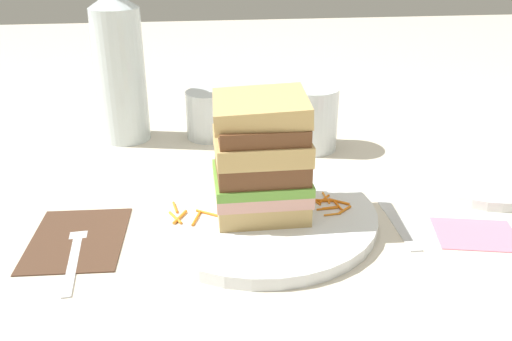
{
  "coord_description": "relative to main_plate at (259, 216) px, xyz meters",
  "views": [
    {
      "loc": [
        -0.08,
        -0.58,
        0.34
      ],
      "look_at": [
        -0.0,
        0.02,
        0.06
      ],
      "focal_mm": 38.1,
      "sensor_mm": 36.0,
      "label": 1
    }
  ],
  "objects": [
    {
      "name": "carrot_shred_7",
      "position": [
        0.09,
        -0.02,
        0.01
      ],
      "size": [
        0.02,
        0.0,
        0.0
      ],
      "primitive_type": "cylinder",
      "rotation": [
        0.0,
        1.57,
        0.1
      ],
      "color": "orange",
      "rests_on": "main_plate"
    },
    {
      "name": "fork",
      "position": [
        -0.21,
        -0.04,
        -0.0
      ],
      "size": [
        0.03,
        0.17,
        0.0
      ],
      "color": "silver",
      "rests_on": "napkin_dark"
    },
    {
      "name": "carrot_shred_2",
      "position": [
        -0.08,
        -0.01,
        0.01
      ],
      "size": [
        0.01,
        0.03,
        0.0
      ],
      "primitive_type": "cylinder",
      "rotation": [
        0.0,
        1.57,
        4.41
      ],
      "color": "orange",
      "rests_on": "main_plate"
    },
    {
      "name": "carrot_shred_11",
      "position": [
        0.08,
        0.01,
        0.01
      ],
      "size": [
        0.03,
        0.01,
        0.0
      ],
      "primitive_type": "cylinder",
      "rotation": [
        0.0,
        1.57,
        3.01
      ],
      "color": "orange",
      "rests_on": "main_plate"
    },
    {
      "name": "empty_tumbler_1",
      "position": [
        0.08,
        0.34,
        0.03
      ],
      "size": [
        0.07,
        0.07,
        0.07
      ],
      "primitive_type": "cylinder",
      "color": "silver",
      "rests_on": "ground_plane"
    },
    {
      "name": "side_plate",
      "position": [
        0.33,
        0.08,
        -0.0
      ],
      "size": [
        0.19,
        0.19,
        0.01
      ],
      "primitive_type": "cylinder",
      "color": "white",
      "rests_on": "ground_plane"
    },
    {
      "name": "juice_glass",
      "position": [
        0.11,
        0.23,
        0.04
      ],
      "size": [
        0.08,
        0.08,
        0.1
      ],
      "color": "white",
      "rests_on": "ground_plane"
    },
    {
      "name": "carrot_shred_1",
      "position": [
        -0.1,
        0.02,
        0.01
      ],
      "size": [
        0.01,
        0.03,
        0.0
      ],
      "primitive_type": "cylinder",
      "rotation": [
        0.0,
        1.57,
        1.75
      ],
      "color": "orange",
      "rests_on": "main_plate"
    },
    {
      "name": "water_bottle",
      "position": [
        -0.19,
        0.31,
        0.12
      ],
      "size": [
        0.08,
        0.08,
        0.28
      ],
      "color": "silver",
      "rests_on": "ground_plane"
    },
    {
      "name": "empty_tumbler_0",
      "position": [
        -0.05,
        0.3,
        0.03
      ],
      "size": [
        0.07,
        0.07,
        0.08
      ],
      "primitive_type": "cylinder",
      "color": "silver",
      "rests_on": "ground_plane"
    },
    {
      "name": "carrot_shred_14",
      "position": [
        0.09,
        -0.01,
        0.01
      ],
      "size": [
        0.02,
        0.01,
        0.0
      ],
      "primitive_type": "cylinder",
      "rotation": [
        0.0,
        1.57,
        3.26
      ],
      "color": "orange",
      "rests_on": "main_plate"
    },
    {
      "name": "carrot_shred_10",
      "position": [
        0.1,
        -0.0,
        0.01
      ],
      "size": [
        0.01,
        0.03,
        0.0
      ],
      "primitive_type": "cylinder",
      "rotation": [
        0.0,
        1.57,
        1.72
      ],
      "color": "orange",
      "rests_on": "main_plate"
    },
    {
      "name": "napkin_dark",
      "position": [
        -0.21,
        -0.02,
        -0.01
      ],
      "size": [
        0.11,
        0.14,
        0.0
      ],
      "primitive_type": "cube",
      "rotation": [
        0.0,
        0.0,
        -0.05
      ],
      "color": "#4C3323",
      "rests_on": "ground_plane"
    },
    {
      "name": "carrot_shred_6",
      "position": [
        0.1,
        -0.01,
        0.01
      ],
      "size": [
        0.02,
        0.02,
        0.0
      ],
      "primitive_type": "cylinder",
      "rotation": [
        0.0,
        1.57,
        3.83
      ],
      "color": "orange",
      "rests_on": "main_plate"
    },
    {
      "name": "carrot_shred_3",
      "position": [
        -0.1,
        -0.01,
        0.01
      ],
      "size": [
        0.02,
        0.03,
        0.0
      ],
      "primitive_type": "cylinder",
      "rotation": [
        0.0,
        1.57,
        4.24
      ],
      "color": "orange",
      "rests_on": "main_plate"
    },
    {
      "name": "carrot_shred_5",
      "position": [
        0.09,
        0.02,
        0.01
      ],
      "size": [
        0.0,
        0.03,
        0.0
      ],
      "primitive_type": "cylinder",
      "rotation": [
        0.0,
        1.57,
        1.62
      ],
      "color": "orange",
      "rests_on": "main_plate"
    },
    {
      "name": "main_plate",
      "position": [
        0.0,
        0.0,
        0.0
      ],
      "size": [
        0.28,
        0.28,
        0.02
      ],
      "primitive_type": "cylinder",
      "color": "white",
      "rests_on": "ground_plane"
    },
    {
      "name": "carrot_shred_8",
      "position": [
        0.07,
        0.01,
        0.01
      ],
      "size": [
        0.01,
        0.02,
        0.0
      ],
      "primitive_type": "cylinder",
      "rotation": [
        0.0,
        1.57,
        5.15
      ],
      "color": "orange",
      "rests_on": "main_plate"
    },
    {
      "name": "carrot_shred_13",
      "position": [
        0.08,
        -0.01,
        0.01
      ],
      "size": [
        0.03,
        0.0,
        0.0
      ],
      "primitive_type": "cylinder",
      "rotation": [
        0.0,
        1.57,
        0.06
      ],
      "color": "orange",
      "rests_on": "main_plate"
    },
    {
      "name": "ground_plane",
      "position": [
        0.0,
        0.01,
        -0.01
      ],
      "size": [
        3.0,
        3.0,
        0.0
      ],
      "primitive_type": "plane",
      "color": "beige"
    },
    {
      "name": "carrot_shred_0",
      "position": [
        -0.06,
        -0.0,
        0.01
      ],
      "size": [
        0.03,
        0.02,
        0.0
      ],
      "primitive_type": "cylinder",
      "rotation": [
        0.0,
        1.57,
        5.69
      ],
      "color": "orange",
      "rests_on": "main_plate"
    },
    {
      "name": "sandwich",
      "position": [
        0.0,
        0.0,
        0.08
      ],
      "size": [
        0.12,
        0.1,
        0.14
      ],
      "color": "tan",
      "rests_on": "main_plate"
    },
    {
      "name": "napkin_pink",
      "position": [
        0.25,
        -0.06,
        -0.01
      ],
      "size": [
        0.11,
        0.09,
        0.0
      ],
      "primitive_type": "cube",
      "rotation": [
        0.0,
        0.0,
        -0.22
      ],
      "color": "pink",
      "rests_on": "ground_plane"
    },
    {
      "name": "carrot_shred_4",
      "position": [
        -0.1,
        -0.01,
        0.01
      ],
      "size": [
        0.02,
        0.03,
        0.0
      ],
      "primitive_type": "cylinder",
      "rotation": [
        0.0,
        1.57,
        5.18
      ],
      "color": "orange",
      "rests_on": "main_plate"
    },
    {
      "name": "knife",
      "position": [
        0.17,
        0.0,
        -0.01
      ],
      "size": [
        0.02,
        0.2,
        0.0
      ],
      "color": "silver",
      "rests_on": "ground_plane"
    },
    {
      "name": "carrot_shred_9",
      "position": [
        0.09,
        0.02,
        0.01
      ],
      "size": [
        0.02,
        0.02,
        0.0
      ],
      "primitive_type": "cylinder",
      "rotation": [
        0.0,
        1.57,
        0.85
      ],
      "color": "orange",
      "rests_on": "main_plate"
    },
    {
      "name": "carrot_shred_12",
      "position": [
        0.1,
        0.01,
        0.01
      ],
      "size": [
        0.02,
        0.02,
        0.0
      ],
      "primitive_type": "cylinder",
      "rotation": [
        0.0,
        1.57,
        5.66
      ],
      "color": "orange",
      "rests_on": "main_plate"
    }
  ]
}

